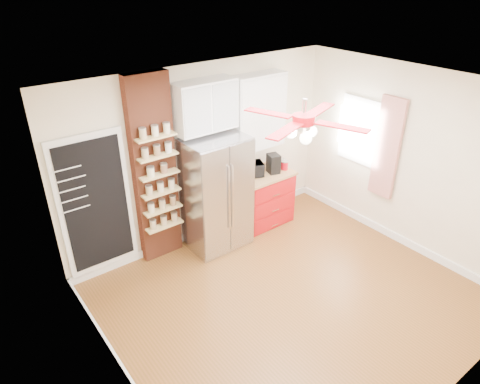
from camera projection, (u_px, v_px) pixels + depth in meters
floor at (291, 297)px, 5.61m from camera, size 4.50×4.50×0.00m
ceiling at (306, 94)px, 4.34m from camera, size 4.50×4.50×0.00m
wall_back at (203, 155)px, 6.37m from camera, size 4.50×0.02×2.70m
wall_front at (465, 305)px, 3.57m from camera, size 4.50×0.02×2.70m
wall_left at (113, 287)px, 3.77m from camera, size 0.02×4.00×2.70m
wall_right at (409, 161)px, 6.18m from camera, size 0.02×4.00×2.70m
chalkboard at (96, 205)px, 5.55m from camera, size 0.95×0.05×1.95m
brick_pillar at (154, 172)px, 5.86m from camera, size 0.60×0.16×2.70m
fridge at (215, 193)px, 6.31m from camera, size 0.90×0.70×1.75m
upper_glass_cabinet at (205, 106)px, 5.85m from camera, size 0.90×0.35×0.70m
red_cabinet at (263, 198)px, 7.06m from camera, size 0.94×0.64×0.90m
upper_shelf_unit at (258, 112)px, 6.51m from camera, size 0.90×0.30×1.15m
window at (360, 131)px, 6.70m from camera, size 0.04×0.75×1.05m
curtain at (387, 148)px, 6.34m from camera, size 0.06×0.40×1.55m
ceiling_fan at (304, 120)px, 4.47m from camera, size 1.40×1.40×0.44m
toaster_oven at (250, 169)px, 6.73m from camera, size 0.47×0.40×0.22m
coffee_maker at (273, 164)px, 6.81m from camera, size 0.22×0.24×0.31m
canister_left at (285, 166)px, 6.95m from camera, size 0.14×0.14×0.14m
canister_right at (281, 163)px, 7.01m from camera, size 0.13×0.13×0.15m
pantry_jar_oats at (151, 172)px, 5.65m from camera, size 0.13×0.13×0.13m
pantry_jar_beans at (164, 168)px, 5.75m from camera, size 0.12×0.12×0.12m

